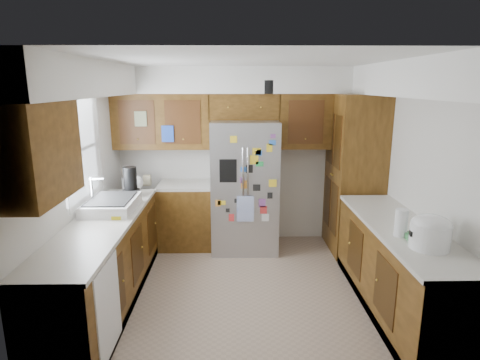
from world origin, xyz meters
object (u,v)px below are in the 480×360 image
rice_cooker (430,231)px  paper_towel (401,223)px  fridge (244,186)px  pantry (354,174)px

rice_cooker → paper_towel: size_ratio=1.33×
fridge → rice_cooker: fridge is taller
rice_cooker → pantry: bearing=90.0°
paper_towel → fridge: bearing=125.2°
pantry → rice_cooker: size_ratio=6.35×
pantry → fridge: (-1.50, 0.05, -0.17)m
rice_cooker → paper_towel: 0.31m
rice_cooker → paper_towel: rice_cooker is taller
fridge → rice_cooker: bearing=-56.0°
fridge → pantry: bearing=-2.1°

